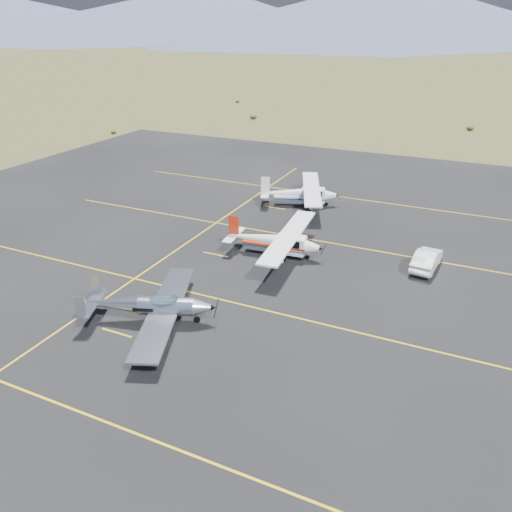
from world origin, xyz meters
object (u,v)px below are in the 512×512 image
Objects in this scene: aircraft_low_wing at (152,306)px; aircraft_cessna at (275,240)px; sedan at (427,259)px; aircraft_plain at (300,193)px.

aircraft_cessna is (2.76, 10.98, 0.12)m from aircraft_low_wing.
sedan is at bearing 24.39° from aircraft_low_wing.
aircraft_plain reaches higher than aircraft_cessna.
sedan is at bearing 7.55° from aircraft_cessna.
aircraft_cessna is at bearing -99.87° from aircraft_plain.
aircraft_cessna is at bearing 54.37° from aircraft_low_wing.
aircraft_low_wing is 11.32m from aircraft_cessna.
sedan is (10.17, 2.36, -0.48)m from aircraft_cessna.
aircraft_cessna reaches higher than aircraft_low_wing.
aircraft_low_wing is 0.97× the size of aircraft_plain.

